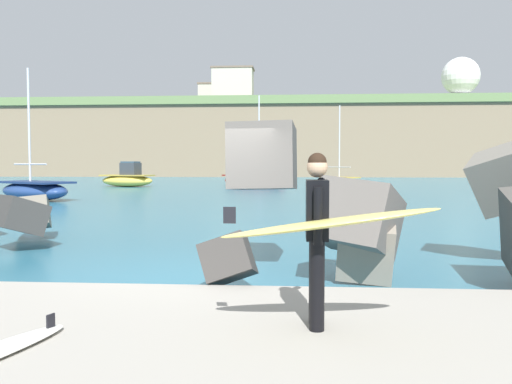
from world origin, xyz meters
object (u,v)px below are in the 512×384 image
boat_near_left (34,190)px  station_building_west (215,98)px  boat_mid_centre (128,179)px  station_building_central (233,87)px  boat_mid_right (255,180)px  boat_near_centre (336,180)px  surfer_with_board (321,227)px  radar_dome (461,80)px

boat_near_left → station_building_west: station_building_west is taller
boat_mid_centre → station_building_central: (3.50, 46.88, 14.32)m
station_building_central → boat_mid_right: bearing=-81.3°
boat_near_centre → station_building_west: 55.96m
surfer_with_board → station_building_central: 86.56m
boat_mid_centre → radar_dome: bearing=51.8°
boat_near_left → radar_dome: radar_dome is taller
boat_near_left → radar_dome: bearing=59.0°
boat_near_left → radar_dome: size_ratio=0.73×
surfer_with_board → station_building_west: (-15.18, 94.68, 13.16)m
boat_near_left → station_building_west: size_ratio=1.14×
boat_mid_right → radar_dome: 66.57m
boat_near_centre → station_building_central: station_building_central is taller
station_building_west → station_building_central: size_ratio=0.84×
station_building_west → boat_near_centre: bearing=-69.6°
boat_mid_right → radar_dome: (33.51, 55.10, 16.54)m
boat_mid_right → radar_dome: bearing=58.7°
boat_mid_centre → boat_mid_right: size_ratio=0.66×
boat_near_centre → radar_dome: size_ratio=0.76×
station_building_central → boat_near_left: bearing=-92.8°
boat_near_left → boat_mid_right: (10.20, 17.59, 0.00)m
boat_mid_right → station_building_central: size_ratio=1.06×
radar_dome → boat_mid_centre: bearing=-128.2°
boat_mid_right → station_building_west: (-11.65, 55.77, 13.88)m
boat_near_centre → boat_mid_right: 8.78m
boat_near_centre → radar_dome: (26.29, 50.11, 16.66)m
boat_near_left → boat_mid_centre: size_ratio=1.37×
surfer_with_board → boat_near_centre: size_ratio=0.29×
radar_dome → station_building_central: (-40.56, -9.20, -2.08)m
boat_near_centre → boat_mid_centre: 18.75m
boat_near_centre → radar_dome: radar_dome is taller
boat_near_left → station_building_central: station_building_central is taller
station_building_west → radar_dome: bearing=-0.9°
boat_near_centre → boat_mid_centre: (-17.78, -5.96, 0.25)m
surfer_with_board → station_building_central: size_ratio=0.29×
boat_mid_centre → station_building_central: size_ratio=0.70×
radar_dome → station_building_central: bearing=-167.2°
boat_mid_right → station_building_central: (-7.06, 45.90, 14.45)m
boat_mid_right → station_building_west: bearing=101.8°
station_building_central → radar_dome: bearing=12.8°
surfer_with_board → boat_near_centre: bearing=85.2°
boat_mid_centre → radar_dome: 73.18m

